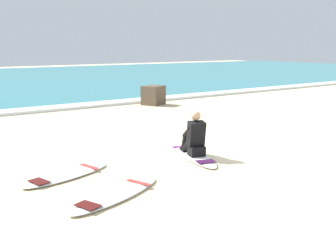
% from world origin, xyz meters
% --- Properties ---
extents(ground_plane, '(80.00, 80.00, 0.00)m').
position_xyz_m(ground_plane, '(0.00, 0.00, 0.00)').
color(ground_plane, beige).
extents(breaking_foam, '(80.00, 0.90, 0.11)m').
position_xyz_m(breaking_foam, '(0.00, 7.60, 0.06)').
color(breaking_foam, white).
rests_on(breaking_foam, ground).
extents(surfboard_main, '(1.07, 2.24, 0.08)m').
position_xyz_m(surfboard_main, '(-0.38, -0.31, 0.04)').
color(surfboard_main, white).
rests_on(surfboard_main, ground).
extents(surfer_seated, '(0.51, 0.76, 0.95)m').
position_xyz_m(surfer_seated, '(-0.41, -0.42, 0.44)').
color(surfer_seated, black).
rests_on(surfer_seated, surfboard_main).
extents(surfboard_spare_near, '(1.91, 1.02, 0.08)m').
position_xyz_m(surfboard_spare_near, '(-3.12, -0.10, 0.04)').
color(surfboard_spare_near, white).
rests_on(surfboard_spare_near, ground).
extents(surfboard_spare_far, '(2.04, 1.21, 0.08)m').
position_xyz_m(surfboard_spare_far, '(-2.82, -1.48, 0.04)').
color(surfboard_spare_far, white).
rests_on(surfboard_spare_far, ground).
extents(shoreline_rock, '(1.01, 0.98, 0.76)m').
position_xyz_m(shoreline_rock, '(3.00, 6.56, 0.38)').
color(shoreline_rock, brown).
rests_on(shoreline_rock, ground).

